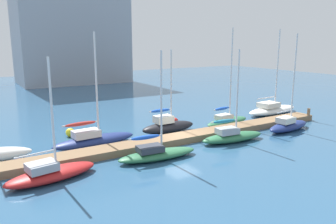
{
  "coord_description": "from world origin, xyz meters",
  "views": [
    {
      "loc": [
        -14.18,
        -21.01,
        7.78
      ],
      "look_at": [
        0.0,
        2.0,
        2.0
      ],
      "focal_mm": 35.77,
      "sensor_mm": 36.0,
      "label": 1
    }
  ],
  "objects": [
    {
      "name": "harbor_building_distant",
      "position": [
        3.98,
        42.96,
        10.95
      ],
      "size": [
        19.33,
        11.96,
        21.89
      ],
      "primitive_type": "cube",
      "color": "#9399A3",
      "rests_on": "ground_plane"
    },
    {
      "name": "mooring_buoy_red",
      "position": [
        2.69,
        5.07,
        0.29
      ],
      "size": [
        0.57,
        0.57,
        0.57
      ],
      "primitive_type": "sphere",
      "color": "red",
      "rests_on": "ground_plane"
    },
    {
      "name": "sailboat_3",
      "position": [
        -3.7,
        -2.54,
        0.48
      ],
      "size": [
        5.68,
        2.03,
        7.19
      ],
      "rotation": [
        0.0,
        0.0,
        -0.08
      ],
      "color": "#2D7047",
      "rests_on": "ground_plane"
    },
    {
      "name": "ground_plane",
      "position": [
        0.0,
        0.0,
        0.0
      ],
      "size": [
        120.0,
        120.0,
        0.0
      ],
      "primitive_type": "plane",
      "color": "#2D567A"
    },
    {
      "name": "sailboat_1",
      "position": [
        -10.51,
        -2.4,
        0.48
      ],
      "size": [
        5.46,
        2.61,
        6.95
      ],
      "rotation": [
        0.0,
        0.0,
        0.16
      ],
      "color": "#B21E1E",
      "rests_on": "ground_plane"
    },
    {
      "name": "dock_pier",
      "position": [
        0.0,
        0.0,
        0.26
      ],
      "size": [
        30.21,
        1.8,
        0.51
      ],
      "primitive_type": "cube",
      "color": "#846647",
      "rests_on": "ground_plane"
    },
    {
      "name": "sailboat_6",
      "position": [
        6.57,
        2.09,
        0.53
      ],
      "size": [
        5.41,
        2.26,
        8.92
      ],
      "rotation": [
        0.0,
        0.0,
        0.14
      ],
      "color": "#2D7047",
      "rests_on": "ground_plane"
    },
    {
      "name": "dock_piling_far_end",
      "position": [
        14.7,
        -0.75,
        0.61
      ],
      "size": [
        0.28,
        0.28,
        1.22
      ],
      "primitive_type": "cylinder",
      "color": "#846647",
      "rests_on": "ground_plane"
    },
    {
      "name": "sailboat_5",
      "position": [
        3.32,
        -2.18,
        0.52
      ],
      "size": [
        5.63,
        2.08,
        7.17
      ],
      "rotation": [
        0.0,
        0.0,
        -0.1
      ],
      "color": "#2D7047",
      "rests_on": "ground_plane"
    },
    {
      "name": "mooring_buoy_yellow",
      "position": [
        -7.1,
        5.9,
        0.36
      ],
      "size": [
        0.72,
        0.72,
        0.72
      ],
      "primitive_type": "sphere",
      "color": "yellow",
      "rests_on": "ground_plane"
    },
    {
      "name": "sailboat_7",
      "position": [
        9.81,
        -2.29,
        0.55
      ],
      "size": [
        5.31,
        2.12,
        8.38
      ],
      "rotation": [
        0.0,
        0.0,
        0.12
      ],
      "color": "navy",
      "rests_on": "ground_plane"
    },
    {
      "name": "sailboat_8",
      "position": [
        14.0,
        3.23,
        0.54
      ],
      "size": [
        7.24,
        2.7,
        8.96
      ],
      "rotation": [
        0.0,
        0.0,
        0.07
      ],
      "color": "white",
      "rests_on": "ground_plane"
    },
    {
      "name": "sailboat_4",
      "position": [
        0.43,
        2.73,
        0.64
      ],
      "size": [
        5.03,
        1.63,
        7.07
      ],
      "rotation": [
        0.0,
        0.0,
        -0.0
      ],
      "color": "black",
      "rests_on": "ground_plane"
    },
    {
      "name": "sailboat_2",
      "position": [
        -6.3,
        2.43,
        0.58
      ],
      "size": [
        6.55,
        2.11,
        8.41
      ],
      "rotation": [
        0.0,
        0.0,
        0.06
      ],
      "color": "navy",
      "rests_on": "ground_plane"
    }
  ]
}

